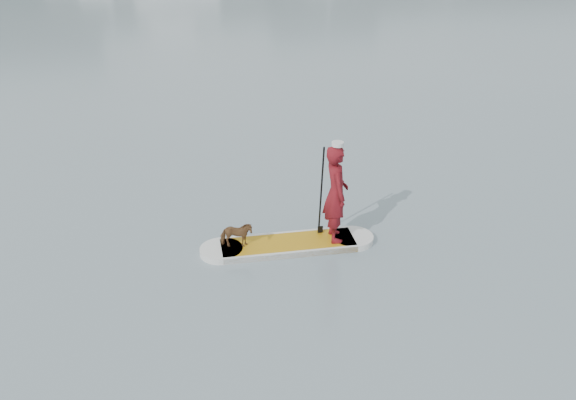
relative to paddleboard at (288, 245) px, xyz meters
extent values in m
plane|color=slate|center=(-1.30, -3.08, -0.06)|extent=(140.00, 140.00, 0.00)
cube|color=#C08712|center=(0.00, 0.00, 0.00)|extent=(2.55, 0.98, 0.12)
cylinder|color=silver|center=(-1.25, 0.09, 0.00)|extent=(0.80, 0.80, 0.12)
cylinder|color=silver|center=(1.25, -0.09, 0.00)|extent=(0.80, 0.80, 0.12)
cube|color=silver|center=(0.03, 0.37, 0.00)|extent=(2.50, 0.24, 0.12)
cube|color=silver|center=(-0.03, -0.37, 0.00)|extent=(2.50, 0.24, 0.12)
imported|color=maroon|center=(0.89, -0.07, 1.00)|extent=(0.51, 0.72, 1.87)
cylinder|color=silver|center=(0.89, -0.07, 1.97)|extent=(0.22, 0.22, 0.07)
imported|color=brown|center=(-0.96, 0.07, 0.31)|extent=(0.63, 0.39, 0.50)
cylinder|color=black|center=(0.69, 0.18, 0.94)|extent=(0.06, 0.30, 1.89)
cube|color=black|center=(0.69, 0.18, 0.04)|extent=(0.10, 0.03, 0.32)
camera|label=1|loc=(-2.59, -10.00, 6.19)|focal=40.00mm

